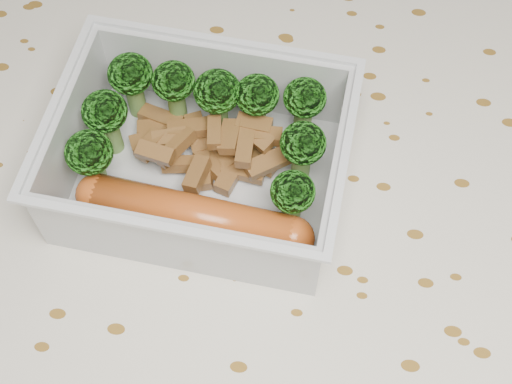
# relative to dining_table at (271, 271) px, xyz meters

# --- Properties ---
(dining_table) EXTENTS (1.40, 0.90, 0.75)m
(dining_table) POSITION_rel_dining_table_xyz_m (0.00, 0.00, 0.00)
(dining_table) COLOR brown
(dining_table) RESTS_ON ground
(tablecloth) EXTENTS (1.46, 0.96, 0.19)m
(tablecloth) POSITION_rel_dining_table_xyz_m (0.00, 0.00, 0.05)
(tablecloth) COLOR beige
(tablecloth) RESTS_ON dining_table
(lunch_container) EXTENTS (0.17, 0.14, 0.06)m
(lunch_container) POSITION_rel_dining_table_xyz_m (-0.04, 0.01, 0.11)
(lunch_container) COLOR silver
(lunch_container) RESTS_ON tablecloth
(broccoli_florets) EXTENTS (0.14, 0.09, 0.05)m
(broccoli_florets) POSITION_rel_dining_table_xyz_m (-0.04, 0.03, 0.12)
(broccoli_florets) COLOR #608C3F
(broccoli_florets) RESTS_ON lunch_container
(meat_pile) EXTENTS (0.10, 0.06, 0.03)m
(meat_pile) POSITION_rel_dining_table_xyz_m (-0.04, 0.03, 0.10)
(meat_pile) COLOR brown
(meat_pile) RESTS_ON lunch_container
(sausage) EXTENTS (0.13, 0.04, 0.02)m
(sausage) POSITION_rel_dining_table_xyz_m (-0.04, -0.02, 0.11)
(sausage) COLOR #B54D19
(sausage) RESTS_ON lunch_container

